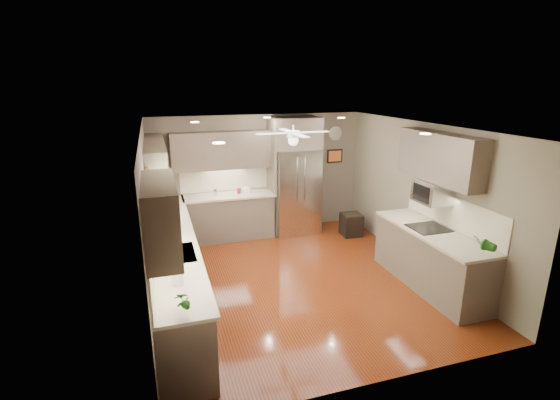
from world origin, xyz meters
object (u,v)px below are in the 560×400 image
bowl (247,191)px  paper_towel (177,273)px  canister_d (239,191)px  potted_plant_right (483,243)px  stool (351,224)px  canister_b (215,192)px  soap_bottle (164,232)px  refrigerator (295,178)px  potted_plant_left (182,301)px  microwave (432,192)px

bowl → paper_towel: paper_towel is taller
canister_d → potted_plant_right: size_ratio=0.31×
potted_plant_right → paper_towel: bearing=174.1°
potted_plant_right → stool: bearing=92.3°
canister_b → canister_d: 0.48m
soap_bottle → refrigerator: 3.45m
canister_b → stool: 2.93m
potted_plant_left → bowl: potted_plant_left is taller
canister_d → potted_plant_left: (-1.46, -4.24, 0.08)m
potted_plant_left → stool: potted_plant_left is taller
canister_b → potted_plant_left: (-0.97, -4.23, 0.07)m
canister_b → paper_towel: 3.73m
refrigerator → stool: (1.07, -0.58, -0.95)m
soap_bottle → stool: bearing=21.2°
potted_plant_left → microwave: (3.98, 1.48, 0.40)m
bowl → paper_towel: (-1.63, -3.62, 0.12)m
bowl → stool: 2.32m
potted_plant_left → refrigerator: 4.96m
canister_d → bowl: canister_d is taller
refrigerator → stool: 1.54m
bowl → paper_towel: bearing=-114.2°
refrigerator → potted_plant_left: bearing=-122.4°
potted_plant_left → potted_plant_right: 3.87m
refrigerator → microwave: size_ratio=4.45×
potted_plant_right → microwave: (0.12, 1.24, 0.36)m
refrigerator → stool: refrigerator is taller
microwave → soap_bottle: bearing=171.0°
canister_d → microwave: size_ratio=0.20×
soap_bottle → potted_plant_right: (3.97, -1.89, 0.07)m
refrigerator → bowl: bearing=176.0°
potted_plant_left → refrigerator: size_ratio=0.12×
potted_plant_left → bowl: (1.62, 4.26, -0.12)m
soap_bottle → canister_b: bearing=63.0°
bowl → paper_towel: size_ratio=0.59×
potted_plant_right → refrigerator: refrigerator is taller
soap_bottle → microwave: (4.08, -0.64, 0.43)m
bowl → microwave: microwave is taller
soap_bottle → microwave: 4.16m
canister_d → microwave: microwave is taller
potted_plant_left → paper_towel: bearing=90.6°
canister_d → potted_plant_right: 4.67m
potted_plant_right → bowl: (-2.24, 4.02, -0.15)m
potted_plant_left → refrigerator: bearing=57.6°
canister_b → refrigerator: size_ratio=0.05×
potted_plant_right → refrigerator: (-1.21, 3.95, 0.07)m
potted_plant_left → bowl: 4.56m
potted_plant_right → microwave: bearing=84.5°
potted_plant_left → potted_plant_right: size_ratio=0.82×
refrigerator → microwave: bearing=-63.9°
refrigerator → potted_plant_right: bearing=-73.0°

